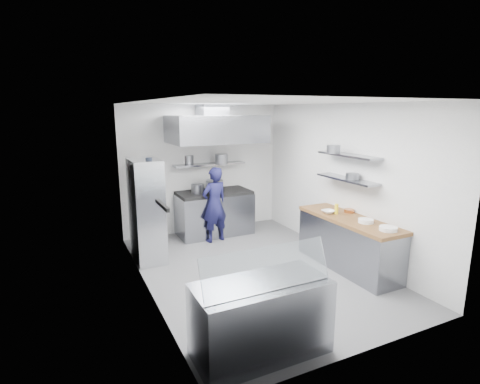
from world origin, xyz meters
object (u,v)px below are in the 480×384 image
gas_range (214,214)px  chef (215,205)px  wire_rack (146,210)px  display_case (261,318)px

gas_range → chef: 0.58m
wire_rack → gas_range: bearing=26.3°
gas_range → wire_rack: (-1.63, -0.81, 0.48)m
display_case → chef: bearing=75.7°
chef → wire_rack: size_ratio=0.84×
chef → display_case: chef is taller
gas_range → display_case: bearing=-105.0°
gas_range → wire_rack: wire_rack is taller
gas_range → display_case: 4.25m
gas_range → wire_rack: 1.88m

